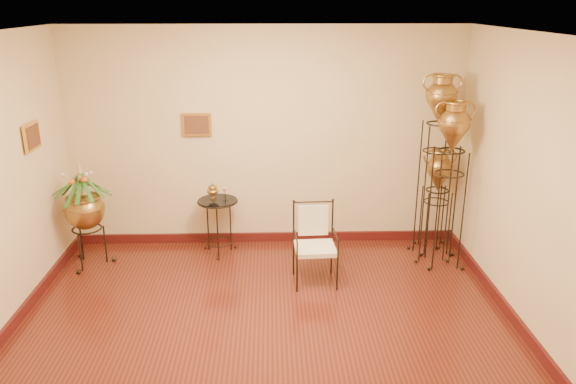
{
  "coord_description": "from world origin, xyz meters",
  "views": [
    {
      "loc": [
        0.07,
        -4.43,
        3.07
      ],
      "look_at": [
        0.25,
        1.3,
        1.1
      ],
      "focal_mm": 35.0,
      "sensor_mm": 36.0,
      "label": 1
    }
  ],
  "objects_px": {
    "amphora_tall": "(435,167)",
    "planter_urn": "(84,206)",
    "amphora_mid": "(448,184)",
    "side_table": "(219,225)",
    "armchair": "(315,245)"
  },
  "relations": [
    {
      "from": "amphora_tall",
      "to": "planter_urn",
      "type": "height_order",
      "value": "amphora_tall"
    },
    {
      "from": "amphora_mid",
      "to": "side_table",
      "type": "xyz_separation_m",
      "value": [
        -2.75,
        0.39,
        -0.65
      ]
    },
    {
      "from": "side_table",
      "to": "amphora_mid",
      "type": "bearing_deg",
      "value": -8.12
    },
    {
      "from": "planter_urn",
      "to": "armchair",
      "type": "bearing_deg",
      "value": -11.51
    },
    {
      "from": "planter_urn",
      "to": "side_table",
      "type": "relative_size",
      "value": 1.51
    },
    {
      "from": "planter_urn",
      "to": "armchair",
      "type": "height_order",
      "value": "planter_urn"
    },
    {
      "from": "amphora_tall",
      "to": "armchair",
      "type": "distance_m",
      "value": 1.78
    },
    {
      "from": "amphora_mid",
      "to": "side_table",
      "type": "height_order",
      "value": "amphora_mid"
    },
    {
      "from": "amphora_tall",
      "to": "planter_urn",
      "type": "distance_m",
      "value": 4.21
    },
    {
      "from": "amphora_mid",
      "to": "armchair",
      "type": "distance_m",
      "value": 1.75
    },
    {
      "from": "armchair",
      "to": "amphora_mid",
      "type": "bearing_deg",
      "value": 12.78
    },
    {
      "from": "planter_urn",
      "to": "armchair",
      "type": "relative_size",
      "value": 1.48
    },
    {
      "from": "armchair",
      "to": "side_table",
      "type": "bearing_deg",
      "value": 141.06
    },
    {
      "from": "armchair",
      "to": "planter_urn",
      "type": "bearing_deg",
      "value": 165.56
    },
    {
      "from": "amphora_tall",
      "to": "amphora_mid",
      "type": "relative_size",
      "value": 1.13
    }
  ]
}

